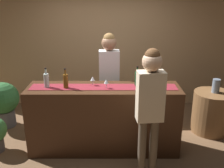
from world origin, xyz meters
name	(u,v)px	position (x,y,z in m)	size (l,w,h in m)	color
ground_plane	(105,148)	(0.00, 0.00, 0.00)	(10.00, 10.00, 0.00)	brown
back_wall	(107,39)	(0.00, 1.90, 1.45)	(6.00, 0.12, 2.90)	tan
bar_counter	(105,119)	(0.00, 0.00, 0.52)	(2.30, 0.60, 1.05)	#3D2314
counter_runner_cloth	(104,87)	(0.00, 0.00, 1.05)	(2.18, 0.28, 0.01)	maroon
wine_bottle_green	(138,78)	(0.50, 0.08, 1.16)	(0.07, 0.07, 0.30)	#194723
wine_bottle_amber	(67,81)	(-0.55, -0.04, 1.16)	(0.07, 0.07, 0.30)	brown
wine_bottle_clear	(47,80)	(-0.84, -0.01, 1.16)	(0.07, 0.07, 0.30)	#B2C6C1
wine_glass_near_customer	(151,80)	(0.70, 0.01, 1.15)	(0.07, 0.07, 0.14)	silver
wine_glass_mid_counter	(94,79)	(-0.17, 0.08, 1.15)	(0.07, 0.07, 0.14)	silver
wine_glass_far_end	(107,82)	(0.04, -0.05, 1.15)	(0.07, 0.07, 0.14)	silver
bartender	(110,72)	(0.08, 0.58, 1.10)	(0.35, 0.25, 1.77)	#26262B
customer_sipping	(151,100)	(0.61, -0.62, 1.10)	(0.36, 0.25, 1.76)	brown
round_side_table	(213,112)	(1.91, 0.57, 0.37)	(0.68, 0.68, 0.74)	brown
vase_on_side_table	(217,86)	(1.92, 0.58, 0.86)	(0.13, 0.13, 0.24)	slate
potted_plant_tall	(4,101)	(-1.87, 0.76, 0.49)	(0.58, 0.58, 0.85)	#4C4C51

